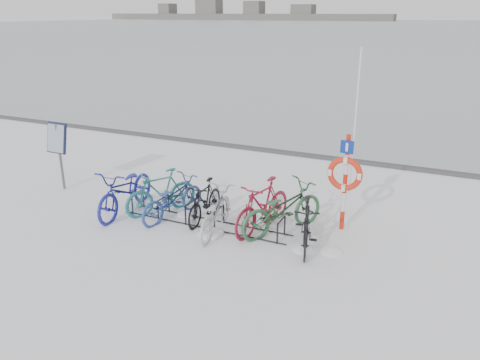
{
  "coord_description": "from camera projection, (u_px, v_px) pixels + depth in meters",
  "views": [
    {
      "loc": [
        4.69,
        -8.28,
        4.45
      ],
      "look_at": [
        0.59,
        0.6,
        0.93
      ],
      "focal_mm": 35.0,
      "sensor_mm": 36.0,
      "label": 1
    }
  ],
  "objects": [
    {
      "name": "ground",
      "position": [
        205.0,
        224.0,
        10.43
      ],
      "size": [
        900.0,
        900.0,
        0.0
      ],
      "primitive_type": "plane",
      "color": "white",
      "rests_on": "ground"
    },
    {
      "name": "ice_sheet",
      "position": [
        450.0,
        27.0,
        142.83
      ],
      "size": [
        400.0,
        298.0,
        0.02
      ],
      "primitive_type": "cube",
      "color": "#A8B5BE",
      "rests_on": "ground"
    },
    {
      "name": "quay_edge",
      "position": [
        291.0,
        153.0,
        15.45
      ],
      "size": [
        400.0,
        0.25,
        0.1
      ],
      "primitive_type": "cube",
      "color": "#3F3F42",
      "rests_on": "ground"
    },
    {
      "name": "bike_rack",
      "position": [
        205.0,
        216.0,
        10.37
      ],
      "size": [
        4.0,
        0.48,
        0.46
      ],
      "color": "black",
      "rests_on": "ground"
    },
    {
      "name": "info_board",
      "position": [
        57.0,
        142.0,
        12.04
      ],
      "size": [
        0.6,
        0.24,
        1.8
      ],
      "rotation": [
        0.0,
        0.0,
        -0.01
      ],
      "color": "#595B5E",
      "rests_on": "ground"
    },
    {
      "name": "lifebuoy_station",
      "position": [
        345.0,
        174.0,
        9.7
      ],
      "size": [
        0.74,
        0.22,
        3.83
      ],
      "color": "red",
      "rests_on": "ground"
    },
    {
      "name": "shoreline",
      "position": [
        236.0,
        15.0,
        279.71
      ],
      "size": [
        180.0,
        12.0,
        9.5
      ],
      "color": "#505050",
      "rests_on": "ground"
    },
    {
      "name": "bike_0",
      "position": [
        126.0,
        189.0,
        10.89
      ],
      "size": [
        0.96,
        2.25,
        1.15
      ],
      "primitive_type": "imported",
      "rotation": [
        0.0,
        0.0,
        0.09
      ],
      "color": "navy",
      "rests_on": "ground"
    },
    {
      "name": "bike_1",
      "position": [
        161.0,
        191.0,
        10.86
      ],
      "size": [
        1.35,
        1.79,
        1.07
      ],
      "primitive_type": "imported",
      "rotation": [
        0.0,
        0.0,
        -0.54
      ],
      "color": "#236D74",
      "rests_on": "ground"
    },
    {
      "name": "bike_2",
      "position": [
        172.0,
        197.0,
        10.61
      ],
      "size": [
        1.06,
        1.96,
        0.98
      ],
      "primitive_type": "imported",
      "rotation": [
        0.0,
        0.0,
        2.91
      ],
      "color": "#294390",
      "rests_on": "ground"
    },
    {
      "name": "bike_3",
      "position": [
        205.0,
        200.0,
        10.49
      ],
      "size": [
        0.51,
        1.61,
        0.96
      ],
      "primitive_type": "imported",
      "rotation": [
        0.0,
        0.0,
        0.04
      ],
      "color": "black",
      "rests_on": "ground"
    },
    {
      "name": "bike_4",
      "position": [
        215.0,
        211.0,
        9.91
      ],
      "size": [
        0.92,
        1.92,
        0.97
      ],
      "primitive_type": "imported",
      "rotation": [
        0.0,
        0.0,
        3.3
      ],
      "color": "#B0B5B9",
      "rests_on": "ground"
    },
    {
      "name": "bike_5",
      "position": [
        263.0,
        204.0,
        9.99
      ],
      "size": [
        0.98,
        1.99,
        1.15
      ],
      "primitive_type": "imported",
      "rotation": [
        0.0,
        0.0,
        -0.24
      ],
      "color": "maroon",
      "rests_on": "ground"
    },
    {
      "name": "bike_6",
      "position": [
        282.0,
        207.0,
        9.89
      ],
      "size": [
        1.72,
        2.21,
        1.12
      ],
      "primitive_type": "imported",
      "rotation": [
        0.0,
        0.0,
        2.61
      ],
      "color": "#2C5E39",
      "rests_on": "ground"
    },
    {
      "name": "bike_7",
      "position": [
        306.0,
        224.0,
        9.24
      ],
      "size": [
        0.91,
        1.75,
        1.01
      ],
      "primitive_type": "imported",
      "rotation": [
        0.0,
        0.0,
        0.27
      ],
      "color": "black",
      "rests_on": "ground"
    },
    {
      "name": "snow_drifts",
      "position": [
        256.0,
        232.0,
        10.04
      ],
      "size": [
        4.0,
        1.8,
        0.21
      ],
      "color": "white",
      "rests_on": "ground"
    }
  ]
}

